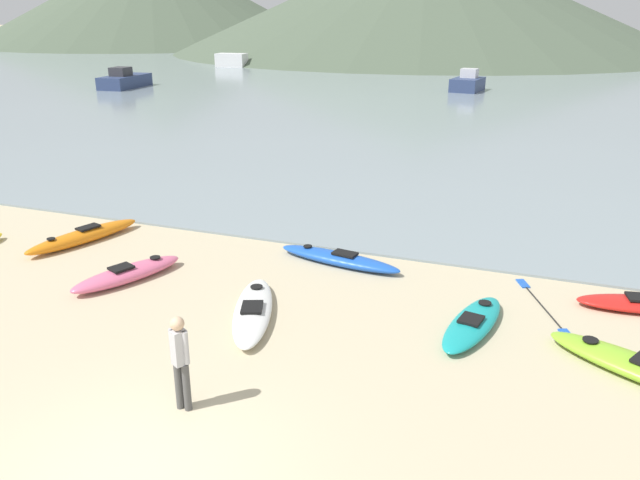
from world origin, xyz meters
TOP-DOWN VIEW (x-y plane):
  - bay_water at (0.00, 43.77)m, footprint 160.00×70.00m
  - far_hill_midleft at (-59.21, 90.48)m, footprint 39.69×39.69m
  - far_hill_midright at (-30.57, 94.93)m, footprint 55.15×55.15m
  - kayak_on_sand_0 at (-6.64, 7.01)m, footprint 1.50×3.28m
  - kayak_on_sand_1 at (-4.04, 5.36)m, footprint 1.68×2.76m
  - kayak_on_sand_2 at (0.12, 7.95)m, footprint 3.25×1.14m
  - kayak_on_sand_3 at (6.42, 5.11)m, footprint 3.21×2.17m
  - kayak_on_sand_5 at (3.58, 5.77)m, footprint 1.21×2.70m
  - kayak_on_sand_6 at (-0.59, 4.76)m, footprint 1.78×3.10m
  - person_near_foreground at (-0.23, 1.65)m, footprint 0.32×0.28m
  - moored_boat_0 at (-1.78, 42.83)m, footprint 2.29×3.32m
  - moored_boat_1 at (-26.84, 35.63)m, footprint 2.46×4.83m
  - moored_boat_2 at (-28.01, 55.17)m, footprint 3.22×1.88m
  - loose_paddle at (4.82, 7.23)m, footprint 1.27×2.62m

SIDE VIEW (x-z plane):
  - loose_paddle at x=4.82m, z-range 0.00..0.03m
  - bay_water at x=0.00m, z-range 0.00..0.06m
  - kayak_on_sand_5 at x=3.58m, z-range -0.02..0.28m
  - kayak_on_sand_6 at x=-0.59m, z-range -0.02..0.29m
  - kayak_on_sand_2 at x=0.12m, z-range -0.02..0.32m
  - kayak_on_sand_3 at x=6.42m, z-range -0.02..0.33m
  - kayak_on_sand_1 at x=-4.04m, z-range -0.02..0.36m
  - kayak_on_sand_0 at x=-6.64m, z-range -0.02..0.38m
  - moored_boat_1 at x=-26.84m, z-range -0.18..1.39m
  - moored_boat_0 at x=-1.78m, z-range -0.18..1.41m
  - moored_boat_2 at x=-28.01m, z-range 0.06..1.40m
  - person_near_foreground at x=-0.23m, z-range 0.11..1.69m
  - far_hill_midright at x=-30.57m, z-range 0.00..7.79m
  - far_hill_midleft at x=-59.21m, z-range 0.00..12.92m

